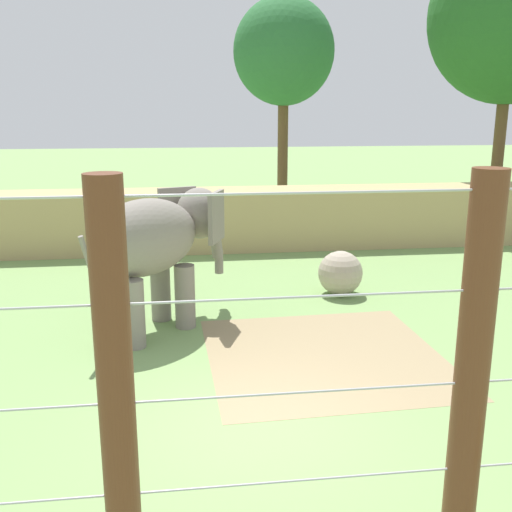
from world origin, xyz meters
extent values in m
plane|color=#759956|center=(0.00, 0.00, 0.00)|extent=(120.00, 120.00, 0.00)
cube|color=#937F5B|center=(1.49, 2.30, 0.00)|extent=(4.39, 4.46, 0.01)
cube|color=tan|center=(0.00, 11.15, 0.94)|extent=(36.00, 1.80, 1.88)
cylinder|color=gray|center=(-1.53, 4.63, 0.66)|extent=(0.42, 0.42, 1.33)
cylinder|color=gray|center=(-1.02, 4.11, 0.66)|extent=(0.42, 0.42, 1.33)
cylinder|color=gray|center=(-2.50, 3.68, 0.66)|extent=(0.42, 0.42, 1.33)
cylinder|color=gray|center=(-1.99, 3.16, 0.66)|extent=(0.42, 0.42, 1.33)
ellipsoid|color=gray|center=(-1.76, 3.89, 1.97)|extent=(2.69, 2.67, 1.52)
ellipsoid|color=gray|center=(-0.66, 4.97, 2.23)|extent=(1.40, 1.40, 1.09)
cube|color=gray|center=(-1.12, 5.31, 2.23)|extent=(0.84, 0.37, 1.04)
cube|color=gray|center=(-0.33, 4.50, 2.23)|extent=(0.39, 0.83, 1.04)
cylinder|color=gray|center=(-0.37, 5.26, 1.84)|extent=(0.54, 0.54, 0.59)
cylinder|color=gray|center=(-0.28, 5.34, 1.43)|extent=(0.41, 0.41, 0.56)
cylinder|color=gray|center=(-0.23, 5.39, 1.04)|extent=(0.27, 0.27, 0.52)
cylinder|color=gray|center=(-2.74, 2.93, 1.87)|extent=(0.27, 0.27, 0.76)
sphere|color=tan|center=(2.73, 5.86, 0.54)|extent=(1.07, 1.07, 1.07)
cylinder|color=brown|center=(-1.57, -3.47, 2.00)|extent=(0.28, 0.28, 4.01)
cylinder|color=brown|center=(1.23, -3.47, 2.00)|extent=(0.28, 0.28, 4.01)
cylinder|color=#B7B7BC|center=(0.00, -3.47, 1.50)|extent=(9.42, 0.02, 0.02)
cylinder|color=#B7B7BC|center=(0.00, -3.47, 2.29)|extent=(9.42, 0.02, 0.02)
cylinder|color=#B7B7BC|center=(0.00, -3.47, 3.07)|extent=(9.42, 0.02, 0.02)
cylinder|color=#B7B7BC|center=(0.00, -3.47, 3.85)|extent=(9.42, 0.02, 0.02)
cylinder|color=brown|center=(3.36, 17.80, 2.44)|extent=(0.44, 0.44, 4.89)
ellipsoid|color=#286633|center=(3.36, 17.80, 6.66)|extent=(4.17, 4.17, 4.37)
cylinder|color=brown|center=(11.19, 14.25, 2.56)|extent=(0.44, 0.44, 5.11)
ellipsoid|color=#235B23|center=(11.19, 14.25, 7.66)|extent=(6.00, 6.00, 6.30)
camera|label=1|loc=(-1.05, -7.62, 4.45)|focal=41.76mm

